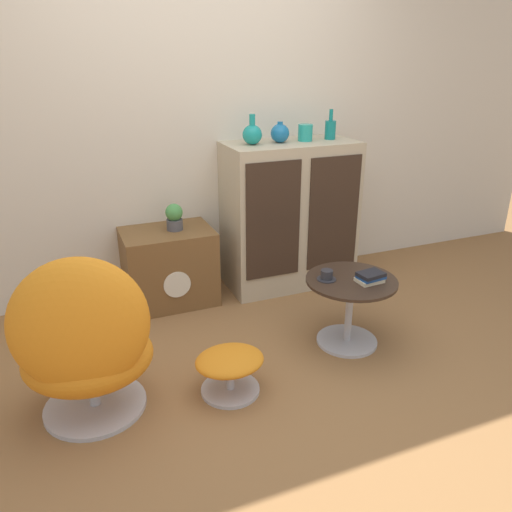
% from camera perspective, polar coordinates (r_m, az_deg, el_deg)
% --- Properties ---
extents(ground_plane, '(12.00, 12.00, 0.00)m').
position_cam_1_polar(ground_plane, '(2.81, 3.30, -15.02)').
color(ground_plane, olive).
extents(wall_back, '(6.40, 0.06, 2.60)m').
position_cam_1_polar(wall_back, '(3.69, -6.83, 15.86)').
color(wall_back, beige).
rests_on(wall_back, ground_plane).
extents(sideboard, '(0.97, 0.49, 1.10)m').
position_cam_1_polar(sideboard, '(3.82, 3.85, 4.68)').
color(sideboard, tan).
rests_on(sideboard, ground_plane).
extents(tv_console, '(0.63, 0.45, 0.55)m').
position_cam_1_polar(tv_console, '(3.64, -9.89, -1.20)').
color(tv_console, brown).
rests_on(tv_console, ground_plane).
extents(egg_chair, '(0.71, 0.67, 0.89)m').
position_cam_1_polar(egg_chair, '(2.54, -18.99, -9.43)').
color(egg_chair, '#B7B7BC').
rests_on(egg_chair, ground_plane).
extents(ottoman, '(0.37, 0.32, 0.24)m').
position_cam_1_polar(ottoman, '(2.71, -3.02, -12.39)').
color(ottoman, '#B7B7BC').
rests_on(ottoman, ground_plane).
extents(coffee_table, '(0.55, 0.55, 0.44)m').
position_cam_1_polar(coffee_table, '(3.12, 10.66, -5.28)').
color(coffee_table, '#B7B7BC').
rests_on(coffee_table, ground_plane).
extents(vase_leftmost, '(0.14, 0.14, 0.21)m').
position_cam_1_polar(vase_leftmost, '(3.56, -0.43, 13.77)').
color(vase_leftmost, teal).
rests_on(vase_leftmost, sideboard).
extents(vase_inner_left, '(0.13, 0.13, 0.15)m').
position_cam_1_polar(vase_inner_left, '(3.64, 2.75, 13.85)').
color(vase_inner_left, '#196699').
rests_on(vase_inner_left, sideboard).
extents(vase_inner_right, '(0.11, 0.11, 0.12)m').
position_cam_1_polar(vase_inner_right, '(3.73, 5.65, 13.85)').
color(vase_inner_right, teal).
rests_on(vase_inner_right, sideboard).
extents(vase_rightmost, '(0.08, 0.08, 0.22)m').
position_cam_1_polar(vase_rightmost, '(3.83, 8.49, 14.17)').
color(vase_rightmost, '#147A75').
rests_on(vase_rightmost, sideboard).
extents(potted_plant, '(0.12, 0.12, 0.19)m').
position_cam_1_polar(potted_plant, '(3.52, -9.32, 4.46)').
color(potted_plant, '#4C4C51').
rests_on(potted_plant, tv_console).
extents(teacup, '(0.12, 0.12, 0.06)m').
position_cam_1_polar(teacup, '(3.01, 8.08, -2.24)').
color(teacup, '#2D2D33').
rests_on(teacup, coffee_table).
extents(book_stack, '(0.17, 0.13, 0.06)m').
position_cam_1_polar(book_stack, '(3.03, 12.94, -2.37)').
color(book_stack, beige).
rests_on(book_stack, coffee_table).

